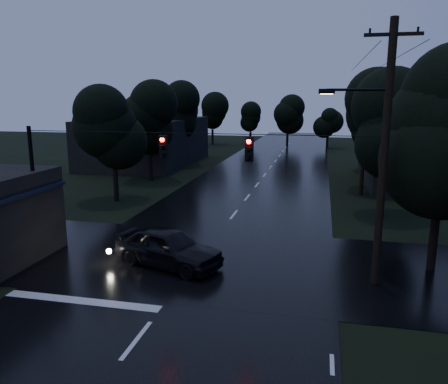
% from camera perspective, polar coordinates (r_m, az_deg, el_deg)
% --- Properties ---
extents(main_road, '(12.00, 120.00, 0.02)m').
position_cam_1_polar(main_road, '(37.18, 4.33, 0.91)').
color(main_road, black).
rests_on(main_road, ground).
extents(cross_street, '(60.00, 9.00, 0.02)m').
position_cam_1_polar(cross_street, '(20.16, -3.23, -8.79)').
color(cross_street, black).
rests_on(cross_street, ground).
extents(building_far_right, '(10.00, 14.00, 4.40)m').
position_cam_1_polar(building_far_right, '(41.36, 24.86, 4.05)').
color(building_far_right, black).
rests_on(building_far_right, ground).
extents(building_far_left, '(10.00, 16.00, 5.00)m').
position_cam_1_polar(building_far_left, '(50.16, -10.02, 6.54)').
color(building_far_left, black).
rests_on(building_far_left, ground).
extents(utility_pole_main, '(3.50, 0.30, 10.00)m').
position_cam_1_polar(utility_pole_main, '(17.35, 19.92, 5.03)').
color(utility_pole_main, black).
rests_on(utility_pole_main, ground).
extents(utility_pole_far, '(2.00, 0.30, 7.50)m').
position_cam_1_polar(utility_pole_far, '(34.41, 17.82, 6.00)').
color(utility_pole_far, black).
rests_on(utility_pole_far, ground).
extents(anchor_pole_left, '(0.18, 0.18, 6.00)m').
position_cam_1_polar(anchor_pole_left, '(21.71, -23.51, -0.02)').
color(anchor_pole_left, black).
rests_on(anchor_pole_left, ground).
extents(span_signals, '(15.00, 0.37, 1.12)m').
position_cam_1_polar(span_signals, '(17.82, -2.58, 5.85)').
color(span_signals, black).
rests_on(span_signals, ground).
extents(tree_corner_near, '(4.48, 4.48, 9.44)m').
position_cam_1_polar(tree_corner_near, '(19.74, 26.90, 7.36)').
color(tree_corner_near, black).
rests_on(tree_corner_near, ground).
extents(tree_left_a, '(3.92, 3.92, 8.26)m').
position_cam_1_polar(tree_left_a, '(31.55, -14.31, 8.20)').
color(tree_left_a, black).
rests_on(tree_left_a, ground).
extents(tree_left_b, '(4.20, 4.20, 8.85)m').
position_cam_1_polar(tree_left_b, '(39.05, -9.81, 9.61)').
color(tree_left_b, black).
rests_on(tree_left_b, ground).
extents(tree_left_c, '(4.48, 4.48, 9.44)m').
position_cam_1_polar(tree_left_c, '(48.63, -5.96, 10.61)').
color(tree_left_c, black).
rests_on(tree_left_c, ground).
extents(tree_right_a, '(4.20, 4.20, 8.85)m').
position_cam_1_polar(tree_right_a, '(28.41, 20.50, 8.18)').
color(tree_right_a, black).
rests_on(tree_right_a, ground).
extents(tree_right_b, '(4.48, 4.48, 9.44)m').
position_cam_1_polar(tree_right_b, '(36.39, 19.83, 9.51)').
color(tree_right_b, black).
rests_on(tree_right_b, ground).
extents(tree_right_c, '(4.76, 4.76, 10.03)m').
position_cam_1_polar(tree_right_c, '(46.38, 19.13, 10.42)').
color(tree_right_c, black).
rests_on(tree_right_c, ground).
extents(car, '(5.37, 3.46, 1.70)m').
position_cam_1_polar(car, '(19.31, -7.32, -7.13)').
color(car, black).
rests_on(car, ground).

